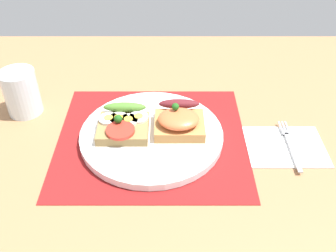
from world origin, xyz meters
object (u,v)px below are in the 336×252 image
plate (153,135)px  drinking_glass (22,92)px  sandwich_egg_tomato (124,124)px  napkin (286,146)px  sandwich_salmon (180,120)px  fork (291,144)px

plate → drinking_glass: 28.81cm
plate → drinking_glass: (-27.06, 9.17, 3.75)cm
sandwich_egg_tomato → drinking_glass: drinking_glass is taller
napkin → drinking_glass: (-52.56, 11.50, 4.49)cm
sandwich_egg_tomato → sandwich_salmon: size_ratio=1.06×
fork → drinking_glass: size_ratio=1.49×
sandwich_salmon → napkin: sandwich_salmon is taller
sandwich_egg_tomato → fork: (31.69, -2.66, -2.47)cm
sandwich_salmon → fork: 21.47cm
sandwich_salmon → fork: bearing=-8.5°
sandwich_salmon → napkin: size_ratio=0.66×
plate → sandwich_egg_tomato: sandwich_egg_tomato is taller
sandwich_egg_tomato → plate: bearing=-5.4°
sandwich_salmon → drinking_glass: 33.37cm
plate → napkin: plate is taller
fork → drinking_glass: bearing=168.0°
sandwich_salmon → drinking_glass: (-32.34, 8.18, 0.93)cm
sandwich_salmon → napkin: 20.79cm
drinking_glass → fork: bearing=-12.0°
drinking_glass → plate: bearing=-18.7°
sandwich_salmon → fork: size_ratio=0.68×
sandwich_egg_tomato → fork: sandwich_egg_tomato is taller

